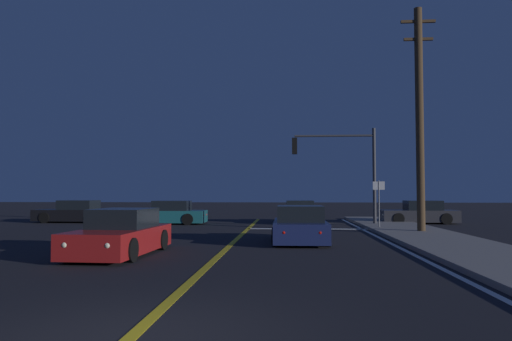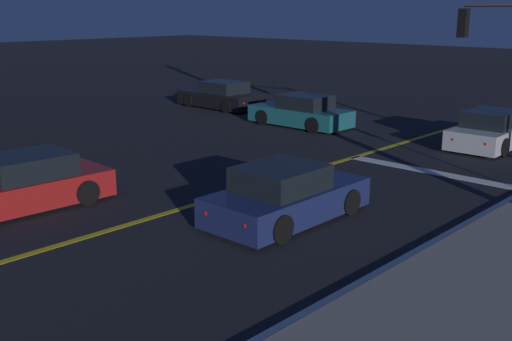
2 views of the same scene
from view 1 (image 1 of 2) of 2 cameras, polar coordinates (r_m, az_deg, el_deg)
The scene contains 14 objects.
ground_plane at distance 6.41m, azimuth -15.14°, elevation -19.11°, with size 160.00×160.00×0.00m, color black.
sidewalk_right at distance 16.60m, azimuth 23.46°, elevation -8.47°, with size 3.20×35.08×0.15m, color gray.
lane_line_center at distance 15.79m, azimuth -3.44°, elevation -9.25°, with size 0.20×33.13×0.01m, color gold.
lane_line_edge_right at distance 16.09m, azimuth 17.17°, elevation -9.01°, with size 0.16×33.13×0.01m, color white.
stop_bar at distance 23.89m, azimuth 6.17°, elevation -6.99°, with size 5.89×0.50×0.01m, color white.
car_lead_oncoming_red at distance 14.55m, azimuth -15.94°, elevation -7.44°, with size 2.03×4.43×1.34m.
car_mid_block_charcoal at distance 29.51m, azimuth 19.06°, elevation -4.91°, with size 4.36×1.88×1.34m.
car_parked_curb_teal at distance 27.90m, azimuth -10.48°, elevation -5.15°, with size 4.45×1.91×1.34m.
car_side_waiting_silver at distance 28.60m, azimuth 5.25°, elevation -5.12°, with size 2.00×4.39×1.34m.
car_far_approaching_navy at distance 17.48m, azimuth 5.30°, elevation -6.71°, with size 2.01×4.18×1.34m.
car_following_oncoming_black at distance 30.98m, azimuth -20.90°, elevation -4.76°, with size 4.59×2.05×1.34m.
traffic_signal_near_right at distance 26.34m, azimuth 10.35°, elevation 1.27°, with size 4.55×0.28×5.33m.
utility_pole_right at distance 22.19m, azimuth 19.07°, elevation 6.09°, with size 1.51×0.35×10.02m.
street_sign_corner at distance 23.72m, azimuth 14.56°, elevation -3.06°, with size 0.56×0.09×2.40m.
Camera 1 is at (1.97, -5.82, 1.83)m, focal length 33.27 mm.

